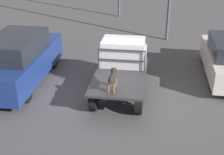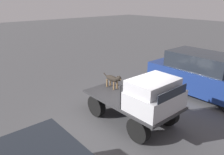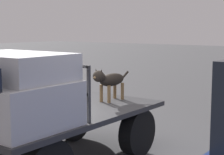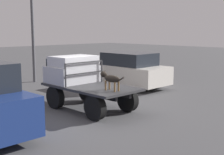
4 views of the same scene
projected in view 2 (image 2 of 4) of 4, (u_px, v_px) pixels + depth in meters
name	position (u px, v px, depth m)	size (l,w,h in m)	color
ground_plane	(130.00, 119.00, 8.08)	(80.00, 80.00, 0.00)	#474749
flatbed_truck	(131.00, 105.00, 7.88)	(3.45, 1.83, 0.87)	black
truck_cab	(154.00, 95.00, 6.91)	(1.29, 1.71, 0.98)	#B7B7BC
truck_headboard	(138.00, 87.00, 7.38)	(0.04, 1.71, 0.81)	#2D2D30
dog	(113.00, 79.00, 8.51)	(1.06, 0.23, 0.63)	brown
parked_pickup_far	(203.00, 75.00, 9.81)	(4.99, 1.90, 1.97)	black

